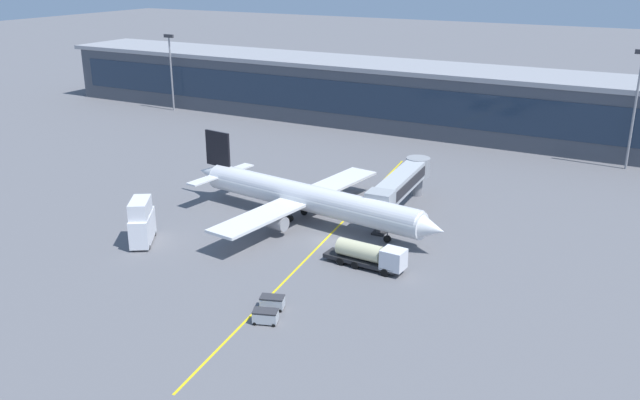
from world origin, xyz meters
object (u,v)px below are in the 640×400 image
main_airliner (307,198)px  catering_lift (142,222)px  baggage_cart_1 (272,302)px  baggage_cart_0 (265,316)px  fuel_tanker (370,255)px

main_airliner → catering_lift: 23.82m
catering_lift → baggage_cart_1: (25.52, -7.17, -2.28)m
baggage_cart_0 → fuel_tanker: bearing=77.3°
catering_lift → baggage_cart_1: bearing=-15.7°
catering_lift → fuel_tanker: bearing=14.0°
main_airliner → catering_lift: size_ratio=6.25×
main_airliner → baggage_cart_0: 30.34m
main_airliner → baggage_cart_1: size_ratio=14.70×
fuel_tanker → catering_lift: size_ratio=1.54×
main_airliner → fuel_tanker: 18.28m
fuel_tanker → baggage_cart_0: 18.27m
catering_lift → main_airliner: bearing=49.0°
fuel_tanker → baggage_cart_1: size_ratio=3.62×
main_airliner → baggage_cart_0: (10.94, -28.15, -2.90)m
fuel_tanker → main_airliner: bearing=145.3°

